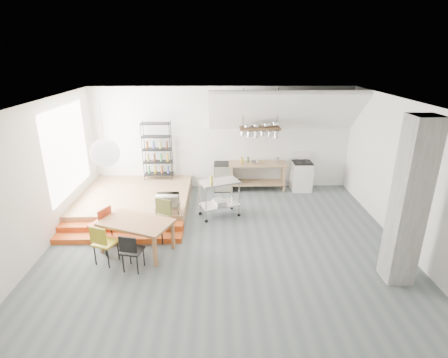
{
  "coord_description": "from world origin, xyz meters",
  "views": [
    {
      "loc": [
        -0.16,
        -7.19,
        4.19
      ],
      "look_at": [
        0.0,
        0.8,
        1.25
      ],
      "focal_mm": 28.0,
      "sensor_mm": 36.0,
      "label": 1
    }
  ],
  "objects_px": {
    "stove": "(301,175)",
    "rolling_cart": "(219,194)",
    "mini_fridge": "(222,177)",
    "dining_table": "(136,225)"
  },
  "relations": [
    {
      "from": "stove",
      "to": "rolling_cart",
      "type": "distance_m",
      "value": 3.19
    },
    {
      "from": "mini_fridge",
      "to": "stove",
      "type": "bearing_deg",
      "value": -1.01
    },
    {
      "from": "dining_table",
      "to": "mini_fridge",
      "type": "xyz_separation_m",
      "value": [
        1.93,
        3.59,
        -0.2
      ]
    },
    {
      "from": "stove",
      "to": "mini_fridge",
      "type": "xyz_separation_m",
      "value": [
        -2.5,
        0.04,
        -0.04
      ]
    },
    {
      "from": "dining_table",
      "to": "mini_fridge",
      "type": "relative_size",
      "value": 1.96
    },
    {
      "from": "mini_fridge",
      "to": "rolling_cart",
      "type": "bearing_deg",
      "value": -93.34
    },
    {
      "from": "dining_table",
      "to": "rolling_cart",
      "type": "height_order",
      "value": "rolling_cart"
    },
    {
      "from": "stove",
      "to": "mini_fridge",
      "type": "distance_m",
      "value": 2.5
    },
    {
      "from": "stove",
      "to": "rolling_cart",
      "type": "height_order",
      "value": "stove"
    },
    {
      "from": "dining_table",
      "to": "rolling_cart",
      "type": "relative_size",
      "value": 1.54
    }
  ]
}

